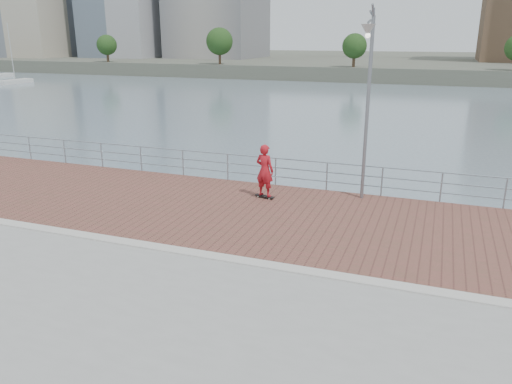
% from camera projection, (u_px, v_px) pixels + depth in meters
% --- Properties ---
extents(water, '(400.00, 400.00, 0.00)m').
position_uv_depth(water, '(231.00, 326.00, 13.81)').
color(water, slate).
rests_on(water, ground).
extents(brick_lane, '(40.00, 6.80, 0.02)m').
position_uv_depth(brick_lane, '(273.00, 216.00, 16.42)').
color(brick_lane, brown).
rests_on(brick_lane, seawall).
extents(curb, '(40.00, 0.40, 0.06)m').
position_uv_depth(curb, '(230.00, 259.00, 13.20)').
color(curb, '#B7B5AD').
rests_on(curb, seawall).
extents(far_shore, '(320.00, 95.00, 2.50)m').
position_uv_depth(far_shore, '(425.00, 63.00, 123.01)').
color(far_shore, '#4C5142').
rests_on(far_shore, ground).
extents(guardrail, '(39.06, 0.06, 1.13)m').
position_uv_depth(guardrail, '(301.00, 171.00, 19.26)').
color(guardrail, '#8C9EA8').
rests_on(guardrail, brick_lane).
extents(street_lamp, '(0.46, 1.35, 6.35)m').
position_uv_depth(street_lamp, '(368.00, 73.00, 16.44)').
color(street_lamp, slate).
rests_on(street_lamp, brick_lane).
extents(skateboard, '(0.78, 0.35, 0.09)m').
position_uv_depth(skateboard, '(265.00, 196.00, 18.16)').
color(skateboard, black).
rests_on(skateboard, brick_lane).
extents(skateboarder, '(0.78, 0.59, 1.91)m').
position_uv_depth(skateboarder, '(265.00, 170.00, 17.87)').
color(skateboarder, '#B21721').
rests_on(skateboarder, skateboard).
extents(shoreline_trees, '(109.34, 4.96, 6.61)m').
position_uv_depth(shoreline_trees, '(369.00, 45.00, 83.33)').
color(shoreline_trees, '#473323').
rests_on(shoreline_trees, far_shore).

